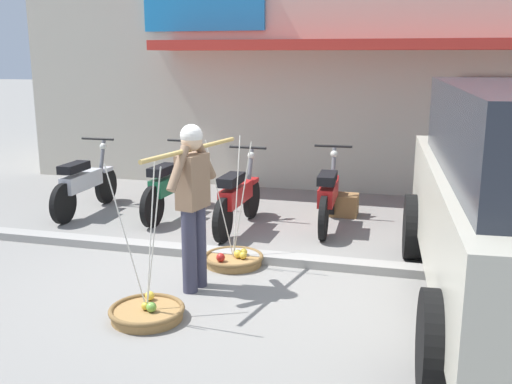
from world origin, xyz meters
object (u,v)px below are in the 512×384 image
object	(u,v)px
motorcycle_second_in_row	(171,187)
motorcycle_end_of_row	(329,196)
motorcycle_third_in_row	(237,198)
wooden_crate	(343,205)
fruit_vendor	(193,196)
motorcycle_nearest_shop	(84,184)
fruit_basket_right_side	(233,258)
fruit_basket_left_side	(147,311)

from	to	relation	value
motorcycle_second_in_row	motorcycle_end_of_row	world-z (taller)	same
motorcycle_third_in_row	wooden_crate	distance (m)	1.75
fruit_vendor	motorcycle_nearest_shop	xyz separation A→B (m)	(-2.67, 2.35, -0.52)
motorcycle_nearest_shop	motorcycle_third_in_row	world-z (taller)	same
motorcycle_nearest_shop	motorcycle_second_in_row	distance (m)	1.35
fruit_basket_right_side	wooden_crate	xyz separation A→B (m)	(0.95, 2.46, 0.09)
motorcycle_second_in_row	motorcycle_end_of_row	xyz separation A→B (m)	(2.33, 0.04, 0.00)
fruit_vendor	motorcycle_second_in_row	xyz separation A→B (m)	(-1.33, 2.51, -0.52)
wooden_crate	motorcycle_end_of_row	bearing A→B (deg)	-100.27
motorcycle_nearest_shop	motorcycle_end_of_row	bearing A→B (deg)	3.25
fruit_basket_left_side	fruit_basket_right_side	xyz separation A→B (m)	(0.34, 1.57, 0.00)
motorcycle_nearest_shop	motorcycle_second_in_row	xyz separation A→B (m)	(1.34, 0.16, 0.00)
fruit_basket_right_side	motorcycle_nearest_shop	size ratio (longest dim) A/B	0.80
motorcycle_end_of_row	wooden_crate	distance (m)	0.76
fruit_vendor	motorcycle_third_in_row	size ratio (longest dim) A/B	0.93
motorcycle_second_in_row	wooden_crate	bearing A→B (deg)	16.61
motorcycle_nearest_shop	motorcycle_end_of_row	world-z (taller)	same
motorcycle_second_in_row	motorcycle_third_in_row	distance (m)	1.21
fruit_vendor	motorcycle_third_in_row	world-z (taller)	fruit_vendor
motorcycle_third_in_row	motorcycle_end_of_row	xyz separation A→B (m)	(1.18, 0.43, 0.00)
fruit_basket_left_side	motorcycle_second_in_row	bearing A→B (deg)	109.39
fruit_basket_left_side	motorcycle_nearest_shop	xyz separation A→B (m)	(-2.50, 3.13, 0.38)
wooden_crate	fruit_basket_left_side	bearing A→B (deg)	-107.76
motorcycle_nearest_shop	motorcycle_second_in_row	size ratio (longest dim) A/B	1.00
fruit_basket_left_side	motorcycle_second_in_row	distance (m)	3.52
fruit_basket_left_side	motorcycle_nearest_shop	world-z (taller)	fruit_basket_left_side
fruit_basket_right_side	wooden_crate	world-z (taller)	fruit_basket_right_side
fruit_vendor	motorcycle_end_of_row	size ratio (longest dim) A/B	0.93
motorcycle_nearest_shop	wooden_crate	xyz separation A→B (m)	(3.79, 0.90, -0.29)
fruit_basket_right_side	wooden_crate	distance (m)	2.64
fruit_vendor	fruit_basket_left_side	distance (m)	1.21
motorcycle_end_of_row	motorcycle_second_in_row	bearing A→B (deg)	-178.92
fruit_basket_right_side	motorcycle_end_of_row	size ratio (longest dim) A/B	0.80
motorcycle_third_in_row	motorcycle_end_of_row	world-z (taller)	same
motorcycle_third_in_row	fruit_vendor	bearing A→B (deg)	-84.96
fruit_basket_left_side	motorcycle_second_in_row	size ratio (longest dim) A/B	0.80
motorcycle_second_in_row	motorcycle_end_of_row	bearing A→B (deg)	1.08
fruit_vendor	motorcycle_nearest_shop	distance (m)	3.59
fruit_basket_left_side	motorcycle_nearest_shop	bearing A→B (deg)	128.56
fruit_basket_right_side	motorcycle_nearest_shop	distance (m)	3.26
fruit_vendor	motorcycle_second_in_row	world-z (taller)	fruit_vendor
motorcycle_end_of_row	motorcycle_third_in_row	bearing A→B (deg)	-159.89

